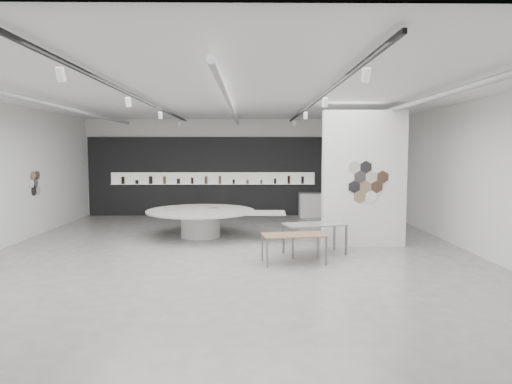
{
  "coord_description": "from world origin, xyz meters",
  "views": [
    {
      "loc": [
        0.48,
        -11.09,
        2.51
      ],
      "look_at": [
        0.63,
        1.2,
        1.43
      ],
      "focal_mm": 32.0,
      "sensor_mm": 36.0,
      "label": 1
    }
  ],
  "objects_px": {
    "sample_table_wood": "(294,236)",
    "kitchen_counter": "(320,205)",
    "sample_table_stone": "(315,226)",
    "partition_column": "(364,179)",
    "display_island": "(203,219)"
  },
  "relations": [
    {
      "from": "sample_table_wood",
      "to": "kitchen_counter",
      "type": "distance_m",
      "value": 7.65
    },
    {
      "from": "sample_table_stone",
      "to": "kitchen_counter",
      "type": "bearing_deg",
      "value": 80.11
    },
    {
      "from": "partition_column",
      "to": "kitchen_counter",
      "type": "bearing_deg",
      "value": 93.18
    },
    {
      "from": "sample_table_wood",
      "to": "partition_column",
      "type": "bearing_deg",
      "value": 43.31
    },
    {
      "from": "display_island",
      "to": "sample_table_stone",
      "type": "bearing_deg",
      "value": -36.21
    },
    {
      "from": "display_island",
      "to": "kitchen_counter",
      "type": "distance_m",
      "value": 5.91
    },
    {
      "from": "display_island",
      "to": "sample_table_wood",
      "type": "distance_m",
      "value": 4.01
    },
    {
      "from": "sample_table_stone",
      "to": "display_island",
      "type": "bearing_deg",
      "value": 142.35
    },
    {
      "from": "sample_table_wood",
      "to": "sample_table_stone",
      "type": "relative_size",
      "value": 0.92
    },
    {
      "from": "display_island",
      "to": "sample_table_stone",
      "type": "height_order",
      "value": "display_island"
    },
    {
      "from": "sample_table_wood",
      "to": "kitchen_counter",
      "type": "height_order",
      "value": "kitchen_counter"
    },
    {
      "from": "partition_column",
      "to": "sample_table_wood",
      "type": "xyz_separation_m",
      "value": [
        -2.05,
        -1.93,
        -1.19
      ]
    },
    {
      "from": "sample_table_wood",
      "to": "kitchen_counter",
      "type": "bearing_deg",
      "value": 76.83
    },
    {
      "from": "partition_column",
      "to": "kitchen_counter",
      "type": "distance_m",
      "value": 5.68
    },
    {
      "from": "partition_column",
      "to": "sample_table_wood",
      "type": "bearing_deg",
      "value": -136.69
    }
  ]
}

